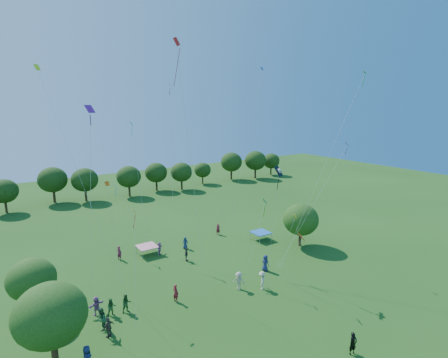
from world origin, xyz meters
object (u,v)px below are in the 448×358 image
near_tree_east (301,220)px  tent_red_stripe (147,246)px  tent_blue (261,232)px  pirate_kite (279,173)px  near_tree_west (50,315)px  man_in_black (353,344)px  near_tree_north (32,280)px  red_high_kite (182,94)px

near_tree_east → tent_red_stripe: 19.32m
near_tree_east → tent_blue: bearing=124.2°
near_tree_east → pirate_kite: (-8.38, -4.69, 7.65)m
near_tree_west → tent_blue: bearing=21.5°
tent_red_stripe → tent_blue: (14.38, -3.95, 0.00)m
tent_blue → man_in_black: size_ratio=1.29×
near_tree_west → pirate_kite: bearing=4.0°
near_tree_north → red_high_kite: red_high_kite is taller
near_tree_north → tent_blue: bearing=5.7°
near_tree_north → tent_blue: near_tree_north is taller
tent_red_stripe → tent_blue: same height
tent_blue → red_high_kite: (-15.01, -7.47, 17.46)m
near_tree_east → pirate_kite: pirate_kite is taller
near_tree_west → pirate_kite: pirate_kite is taller
tent_blue → pirate_kite: size_ratio=0.21×
near_tree_north → red_high_kite: size_ratio=0.24×
near_tree_east → man_in_black: 20.19m
near_tree_west → man_in_black: near_tree_west is taller
near_tree_west → tent_blue: near_tree_west is taller
near_tree_west → pirate_kite: size_ratio=0.60×
pirate_kite → near_tree_east: bearing=29.3°
pirate_kite → man_in_black: bearing=-104.8°
red_high_kite → tent_blue: bearing=26.5°
near_tree_east → tent_blue: 5.74m
near_tree_west → red_high_kite: (11.58, 2.98, 14.37)m
red_high_kite → near_tree_east: bearing=10.0°
near_tree_east → tent_red_stripe: bearing=154.5°
tent_blue → near_tree_north: bearing=-174.3°
near_tree_west → near_tree_north: bearing=93.3°
near_tree_north → tent_red_stripe: 14.49m
near_tree_east → man_in_black: (-11.48, -16.39, -2.64)m
near_tree_west → tent_red_stripe: 19.13m
pirate_kite → near_tree_north: bearing=163.8°
tent_blue → pirate_kite: pirate_kite is taller
pirate_kite → red_high_kite: 12.15m
near_tree_west → man_in_black: bearing=-29.6°
near_tree_east → pirate_kite: 12.28m
man_in_black → near_tree_north: bearing=144.3°
red_high_kite → man_in_black: bearing=-64.0°
man_in_black → pirate_kite: bearing=83.7°
near_tree_west → near_tree_north: 7.78m
tent_blue → man_in_black: man_in_black is taller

